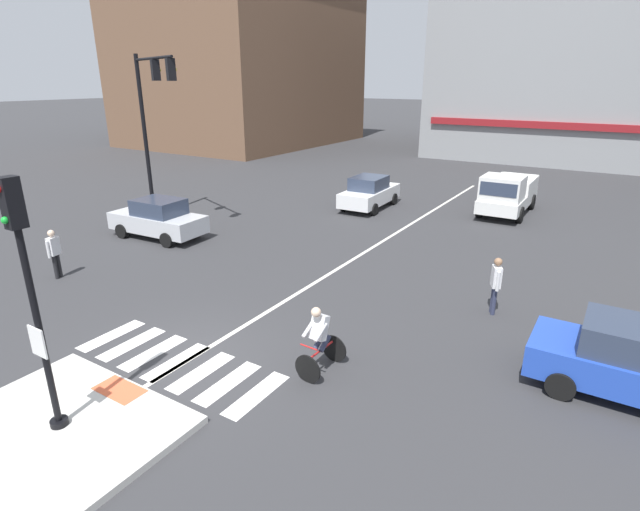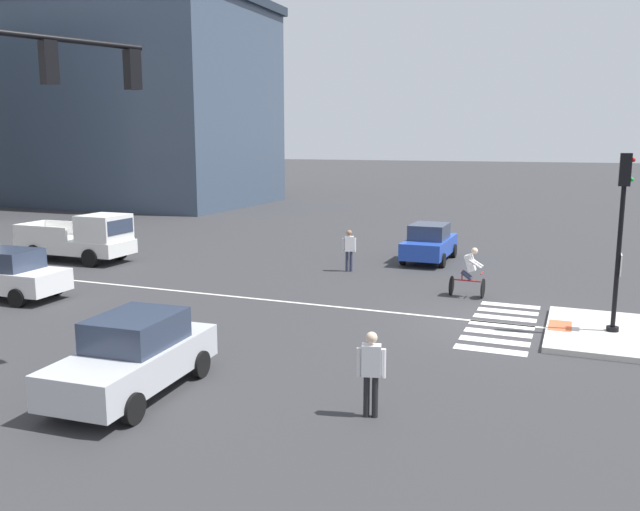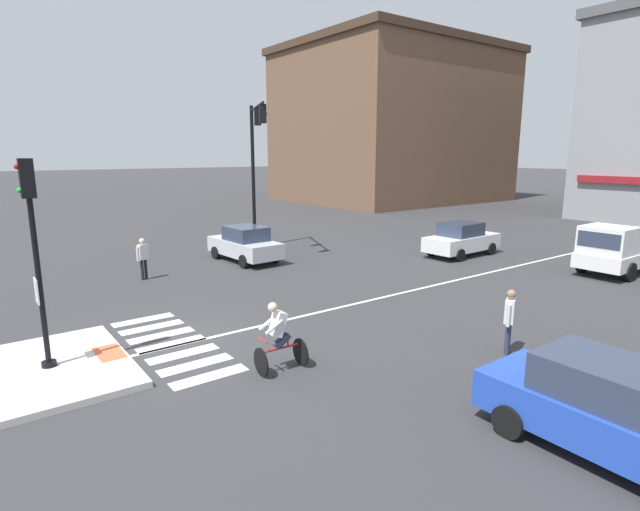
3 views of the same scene
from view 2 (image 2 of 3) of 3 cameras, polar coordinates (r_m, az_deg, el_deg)
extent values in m
plane|color=#333335|center=(19.23, 15.32, -5.88)|extent=(300.00, 300.00, 0.00)
cube|color=beige|center=(19.13, 24.25, -6.27)|extent=(4.36, 3.33, 0.15)
cube|color=#DB5B38|center=(19.09, 20.32, -5.79)|extent=(1.10, 0.60, 0.01)
cylinder|color=black|center=(19.10, 24.28, -5.88)|extent=(0.32, 0.32, 0.12)
cylinder|color=black|center=(18.69, 24.70, -0.18)|extent=(0.12, 0.12, 3.74)
cube|color=white|center=(18.73, 24.89, -0.75)|extent=(0.44, 0.03, 0.56)
cube|color=black|center=(18.46, 25.22, 6.83)|extent=(0.24, 0.28, 0.84)
sphere|color=red|center=(18.46, 25.78, 7.57)|extent=(0.12, 0.12, 0.12)
sphere|color=green|center=(18.48, 25.66, 6.02)|extent=(0.12, 0.12, 0.12)
cube|color=silver|center=(16.92, 14.71, -8.02)|extent=(0.44, 1.80, 0.01)
cube|color=silver|center=(17.68, 15.05, -7.25)|extent=(0.44, 1.80, 0.01)
cube|color=silver|center=(18.45, 15.36, -6.54)|extent=(0.44, 1.80, 0.01)
cube|color=silver|center=(19.22, 15.64, -5.89)|extent=(0.44, 1.80, 0.01)
cube|color=silver|center=(19.99, 15.90, -5.29)|extent=(0.44, 1.80, 0.01)
cube|color=silver|center=(20.76, 16.14, -4.73)|extent=(0.44, 1.80, 0.01)
cube|color=silver|center=(21.53, 16.37, -4.22)|extent=(0.44, 1.80, 0.01)
cube|color=silver|center=(22.70, -10.58, -3.25)|extent=(0.14, 28.00, 0.01)
cylinder|color=black|center=(13.71, -23.71, 17.19)|extent=(4.09, 1.76, 0.11)
cube|color=black|center=(13.74, -22.70, 15.35)|extent=(0.35, 0.38, 0.80)
sphere|color=gold|center=(13.89, -22.99, 15.26)|extent=(0.12, 0.12, 0.12)
cube|color=black|center=(14.53, -16.14, 15.39)|extent=(0.35, 0.38, 0.80)
sphere|color=gold|center=(14.68, -16.48, 15.31)|extent=(0.12, 0.12, 0.12)
cube|color=#3D4C60|center=(57.26, -16.53, 12.23)|extent=(14.19, 21.92, 15.48)
cube|color=#242D3A|center=(58.18, -16.95, 20.20)|extent=(14.62, 22.58, 0.70)
cube|color=#2347B7|center=(28.50, 9.59, 0.81)|extent=(4.11, 1.71, 0.70)
cube|color=#2D384C|center=(28.26, 9.56, 2.10)|extent=(1.90, 1.49, 0.64)
cylinder|color=black|center=(29.96, 8.53, 0.61)|extent=(0.60, 0.18, 0.60)
cylinder|color=black|center=(29.63, 11.67, 0.40)|extent=(0.60, 0.18, 0.60)
cylinder|color=black|center=(27.53, 7.31, -0.20)|extent=(0.60, 0.18, 0.60)
cylinder|color=black|center=(27.17, 10.71, -0.43)|extent=(0.60, 0.18, 0.60)
cube|color=silver|center=(14.04, -16.04, -9.09)|extent=(4.19, 1.94, 0.70)
cube|color=#2D384C|center=(13.96, -15.83, -6.30)|extent=(1.98, 1.59, 0.64)
cylinder|color=black|center=(12.74, -16.10, -12.78)|extent=(0.61, 0.22, 0.60)
cylinder|color=black|center=(13.71, -21.96, -11.47)|extent=(0.61, 0.22, 0.60)
cylinder|color=black|center=(14.75, -10.44, -9.36)|extent=(0.61, 0.22, 0.60)
cylinder|color=black|center=(15.59, -15.87, -8.50)|extent=(0.61, 0.22, 0.60)
cube|color=white|center=(23.87, -25.88, -1.86)|extent=(1.85, 4.16, 0.70)
cube|color=#2D384C|center=(23.64, -25.75, -0.30)|extent=(1.55, 1.95, 0.64)
cylinder|color=black|center=(22.48, -25.05, -3.40)|extent=(0.20, 0.61, 0.60)
cylinder|color=black|center=(23.65, -22.22, -2.56)|extent=(0.20, 0.61, 0.60)
cube|color=white|center=(30.09, -20.68, 0.84)|extent=(1.93, 5.11, 0.60)
cube|color=white|center=(28.93, -18.43, 2.33)|extent=(1.81, 1.71, 1.10)
cube|color=#2D384C|center=(28.39, -17.15, 2.43)|extent=(1.62, 0.09, 0.60)
cube|color=white|center=(31.34, -21.05, 2.27)|extent=(0.14, 2.81, 0.60)
cube|color=white|center=(30.07, -23.33, 1.82)|extent=(0.14, 2.81, 0.60)
cube|color=white|center=(31.74, -24.10, 2.15)|extent=(1.80, 0.11, 0.60)
cylinder|color=black|center=(29.80, -17.22, 0.37)|extent=(0.24, 0.76, 0.76)
cylinder|color=black|center=(28.42, -19.51, -0.21)|extent=(0.24, 0.76, 0.76)
cylinder|color=black|center=(31.74, -21.43, 0.69)|extent=(0.24, 0.76, 0.76)
cylinder|color=black|center=(30.45, -23.75, 0.16)|extent=(0.24, 0.76, 0.76)
cylinder|color=black|center=(22.20, 14.10, -2.82)|extent=(0.66, 0.07, 0.66)
cylinder|color=black|center=(22.40, 11.46, -2.60)|extent=(0.66, 0.07, 0.66)
cylinder|color=#B21E1E|center=(22.25, 12.80, -2.16)|extent=(0.09, 0.89, 0.05)
cylinder|color=#B21E1E|center=(22.25, 12.36, -1.67)|extent=(0.04, 0.04, 0.30)
cylinder|color=#B21E1E|center=(22.10, 14.03, -1.50)|extent=(0.44, 0.05, 0.04)
cylinder|color=#2D334C|center=(22.29, 12.81, -1.66)|extent=(0.14, 0.40, 0.33)
cylinder|color=#2D334C|center=(22.14, 12.72, -1.74)|extent=(0.14, 0.40, 0.33)
cube|color=silver|center=(22.11, 13.06, -0.63)|extent=(0.36, 0.40, 0.60)
sphere|color=beige|center=(22.02, 13.41, 0.40)|extent=(0.22, 0.22, 0.22)
cylinder|color=silver|center=(22.23, 13.60, -0.59)|extent=(0.10, 0.46, 0.31)
cylinder|color=silver|center=(21.93, 13.44, -0.74)|extent=(0.10, 0.46, 0.31)
cylinder|color=black|center=(12.56, 4.10, -12.20)|extent=(0.12, 0.12, 0.82)
cylinder|color=black|center=(12.55, 4.85, -12.22)|extent=(0.12, 0.12, 0.82)
cube|color=silver|center=(12.30, 4.52, -9.15)|extent=(0.30, 0.40, 0.60)
cylinder|color=silver|center=(12.33, 3.44, -9.33)|extent=(0.09, 0.09, 0.56)
cylinder|color=silver|center=(12.31, 5.60, -9.40)|extent=(0.09, 0.09, 0.56)
sphere|color=beige|center=(12.16, 4.55, -7.19)|extent=(0.22, 0.22, 0.22)
cylinder|color=#2D334C|center=(25.93, 2.74, -0.51)|extent=(0.12, 0.12, 0.82)
cylinder|color=#2D334C|center=(25.92, 2.39, -0.52)|extent=(0.12, 0.12, 0.82)
cube|color=silver|center=(25.80, 2.57, 1.04)|extent=(0.35, 0.42, 0.60)
cylinder|color=silver|center=(25.84, 3.08, 0.93)|extent=(0.09, 0.09, 0.56)
cylinder|color=silver|center=(25.79, 2.06, 0.92)|extent=(0.09, 0.09, 0.56)
sphere|color=#936B4C|center=(25.74, 2.58, 2.00)|extent=(0.22, 0.22, 0.22)
camera|label=1|loc=(27.12, 32.98, 10.85)|focal=27.76mm
camera|label=3|loc=(30.74, 26.54, 8.64)|focal=27.77mm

